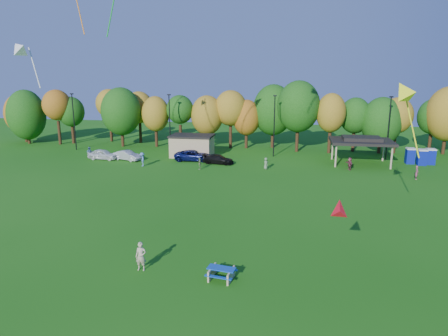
% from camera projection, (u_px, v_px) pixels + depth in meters
% --- Properties ---
extents(ground, '(160.00, 160.00, 0.00)m').
position_uv_depth(ground, '(199.00, 302.00, 21.83)').
color(ground, '#19600F').
rests_on(ground, ground).
extents(tree_line, '(93.57, 10.55, 11.15)m').
position_uv_depth(tree_line, '(257.00, 113.00, 64.25)').
color(tree_line, black).
rests_on(tree_line, ground).
extents(lamp_posts, '(64.50, 0.25, 9.09)m').
position_uv_depth(lamp_posts, '(274.00, 124.00, 58.70)').
color(lamp_posts, black).
rests_on(lamp_posts, ground).
extents(utility_building, '(6.30, 4.30, 3.25)m').
position_uv_depth(utility_building, '(192.00, 146.00, 59.53)').
color(utility_building, tan).
rests_on(utility_building, ground).
extents(pavilion, '(8.20, 6.20, 3.77)m').
position_uv_depth(pavilion, '(361.00, 141.00, 54.22)').
color(pavilion, tan).
rests_on(pavilion, ground).
extents(porta_potties, '(3.75, 1.86, 2.18)m').
position_uv_depth(porta_potties, '(421.00, 156.00, 54.47)').
color(porta_potties, '#0B1A92').
rests_on(porta_potties, ground).
extents(picnic_table, '(1.88, 1.63, 0.73)m').
position_uv_depth(picnic_table, '(221.00, 273.00, 24.14)').
color(picnic_table, tan).
rests_on(picnic_table, ground).
extents(kite_flyer, '(0.72, 0.50, 1.88)m').
position_uv_depth(kite_flyer, '(141.00, 256.00, 25.11)').
color(kite_flyer, '#BEAA8E').
rests_on(kite_flyer, ground).
extents(car_a, '(4.49, 2.07, 1.49)m').
position_uv_depth(car_a, '(103.00, 154.00, 57.65)').
color(car_a, white).
rests_on(car_a, ground).
extents(car_b, '(4.49, 2.77, 1.40)m').
position_uv_depth(car_b, '(127.00, 155.00, 57.11)').
color(car_b, '#ABABB1').
rests_on(car_b, ground).
extents(car_c, '(5.55, 2.84, 1.50)m').
position_uv_depth(car_c, '(194.00, 156.00, 56.81)').
color(car_c, '#0D1451').
rests_on(car_c, ground).
extents(car_d, '(4.55, 2.43, 1.25)m').
position_uv_depth(car_d, '(218.00, 159.00, 54.92)').
color(car_d, black).
rests_on(car_d, ground).
extents(far_person_0, '(0.50, 0.66, 1.64)m').
position_uv_depth(far_person_0, '(417.00, 173.00, 46.76)').
color(far_person_0, '#9C4961').
rests_on(far_person_0, ground).
extents(far_person_1, '(0.83, 0.66, 1.68)m').
position_uv_depth(far_person_1, '(89.00, 153.00, 58.40)').
color(far_person_1, '#436694').
rests_on(far_person_1, ground).
extents(far_person_2, '(0.52, 0.95, 1.54)m').
position_uv_depth(far_person_2, '(200.00, 164.00, 51.57)').
color(far_person_2, '#768D56').
rests_on(far_person_2, ground).
extents(far_person_3, '(0.82, 0.90, 1.55)m').
position_uv_depth(far_person_3, '(266.00, 163.00, 51.71)').
color(far_person_3, '#638158').
rests_on(far_person_3, ground).
extents(far_person_4, '(0.98, 1.59, 1.63)m').
position_uv_depth(far_person_4, '(350.00, 164.00, 51.40)').
color(far_person_4, '#83364A').
rests_on(far_person_4, ground).
extents(far_person_5, '(1.12, 1.38, 1.86)m').
position_uv_depth(far_person_5, '(142.00, 159.00, 53.40)').
color(far_person_5, '#567DBE').
rests_on(far_person_5, ground).
extents(kite_4, '(2.77, 2.95, 5.52)m').
position_uv_depth(kite_4, '(404.00, 91.00, 26.30)').
color(kite_4, '#E6F219').
extents(kite_6, '(1.10, 1.43, 1.35)m').
position_uv_depth(kite_6, '(339.00, 207.00, 21.43)').
color(kite_6, red).
extents(kite_15, '(2.23, 1.68, 3.53)m').
position_uv_depth(kite_15, '(19.00, 48.00, 27.85)').
color(kite_15, silver).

